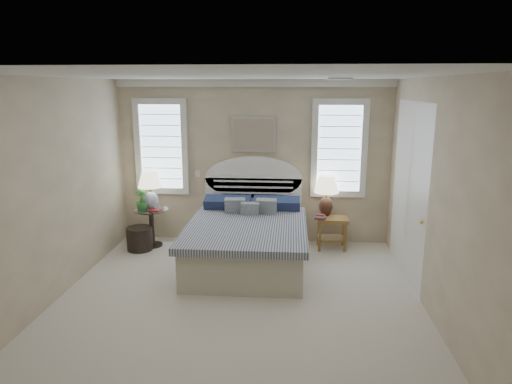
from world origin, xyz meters
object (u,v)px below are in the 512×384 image
Objects in this scene: bed at (248,238)px; floor_pot at (140,239)px; lamp_left at (150,186)px; nightstand_right at (332,226)px; lamp_right at (326,191)px; side_table_left at (152,223)px.

bed is 1.85m from floor_pot.
lamp_left reaches higher than floor_pot.
nightstand_right is 0.57m from lamp_right.
floor_pot is 0.65× the size of lamp_left.
lamp_right is (3.00, 0.44, 0.75)m from floor_pot.
bed is at bearing -145.47° from lamp_right.
bed reaches higher than nightstand_right.
lamp_right is at bearing 8.24° from floor_pot.
bed is 3.45× the size of lamp_right.
lamp_right is at bearing 125.06° from nightstand_right.
nightstand_right is 0.80× the size of lamp_right.
lamp_right reaches higher than side_table_left.
lamp_left is at bearing -175.53° from lamp_right.
lamp_left is 0.96× the size of lamp_right.
lamp_right is at bearing 4.47° from lamp_left.
floor_pot is (-0.15, -0.20, -0.20)m from side_table_left.
lamp_right is (-0.10, 0.14, 0.55)m from nightstand_right.
side_table_left is at bearing 53.15° from floor_pot.
lamp_left reaches higher than nightstand_right.
side_table_left reaches higher than nightstand_right.
floor_pot is at bearing -174.50° from nightstand_right.
side_table_left is at bearing -175.27° from lamp_right.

